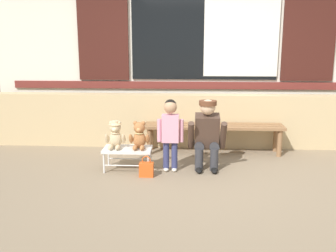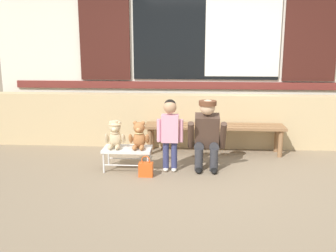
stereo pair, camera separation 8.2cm
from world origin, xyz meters
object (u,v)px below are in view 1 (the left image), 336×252
object	(u,v)px
teddy_bear_with_hat	(115,135)
adult_crouching	(208,134)
teddy_bear_plain	(139,136)
child_standing	(170,127)
small_display_bench	(128,150)
wooden_bench_long	(214,129)
handbag_on_ground	(146,169)

from	to	relation	value
teddy_bear_with_hat	adult_crouching	size ratio (longest dim) A/B	0.38
teddy_bear_plain	child_standing	world-z (taller)	child_standing
small_display_bench	wooden_bench_long	bearing A→B (deg)	35.92
adult_crouching	handbag_on_ground	distance (m)	0.94
wooden_bench_long	handbag_on_ground	world-z (taller)	wooden_bench_long
small_display_bench	teddy_bear_plain	bearing A→B (deg)	0.51
wooden_bench_long	small_display_bench	distance (m)	1.47
handbag_on_ground	teddy_bear_plain	bearing A→B (deg)	114.80
teddy_bear_with_hat	teddy_bear_plain	size ratio (longest dim) A/B	1.00
child_standing	adult_crouching	distance (m)	0.52
wooden_bench_long	child_standing	world-z (taller)	child_standing
wooden_bench_long	teddy_bear_plain	size ratio (longest dim) A/B	5.78
small_display_bench	teddy_bear_with_hat	bearing A→B (deg)	179.23
handbag_on_ground	small_display_bench	bearing A→B (deg)	137.75
wooden_bench_long	child_standing	xyz separation A→B (m)	(-0.62, -0.88, 0.22)
wooden_bench_long	teddy_bear_plain	xyz separation A→B (m)	(-1.03, -0.86, 0.09)
child_standing	handbag_on_ground	size ratio (longest dim) A/B	3.52
child_standing	handbag_on_ground	world-z (taller)	child_standing
teddy_bear_plain	teddy_bear_with_hat	bearing A→B (deg)	179.87
small_display_bench	child_standing	bearing A→B (deg)	-1.71
teddy_bear_plain	adult_crouching	world-z (taller)	adult_crouching
small_display_bench	child_standing	world-z (taller)	child_standing
teddy_bear_with_hat	adult_crouching	bearing A→B (deg)	4.74
teddy_bear_plain	small_display_bench	bearing A→B (deg)	-179.49
small_display_bench	adult_crouching	world-z (taller)	adult_crouching
small_display_bench	child_standing	xyz separation A→B (m)	(0.57, -0.02, 0.33)
wooden_bench_long	handbag_on_ground	size ratio (longest dim) A/B	7.72
adult_crouching	teddy_bear_plain	bearing A→B (deg)	-173.54
wooden_bench_long	adult_crouching	world-z (taller)	adult_crouching
wooden_bench_long	handbag_on_ground	distance (m)	1.46
teddy_bear_with_hat	teddy_bear_plain	xyz separation A→B (m)	(0.32, -0.00, -0.01)
small_display_bench	adult_crouching	xyz separation A→B (m)	(1.06, 0.10, 0.21)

